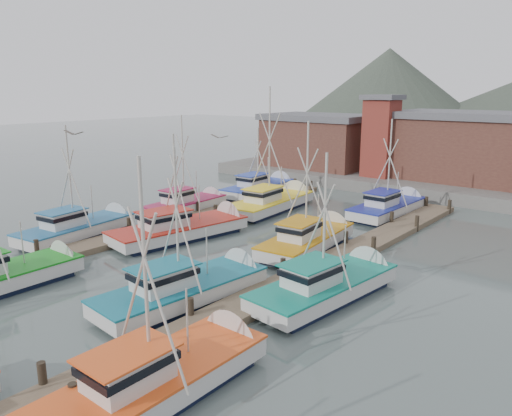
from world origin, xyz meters
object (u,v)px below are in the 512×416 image
Objects in this scene: boat_8 at (187,228)px; boat_12 at (274,202)px; lookout_tower at (381,135)px; boat_4 at (7,276)px.

boat_12 is (-0.34, 10.69, 0.01)m from boat_8.
boat_8 is 10.70m from boat_12.
boat_12 reaches higher than boat_8.
lookout_tower is at bearing 75.99° from boat_12.
lookout_tower is 0.74× the size of boat_12.
boat_4 is at bearing -93.74° from lookout_tower.
boat_4 reaches higher than boat_8.
boat_12 is at bearing -98.97° from lookout_tower.
boat_8 is (-2.07, -25.94, -4.87)m from lookout_tower.
boat_8 is at bearing 86.75° from boat_4.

